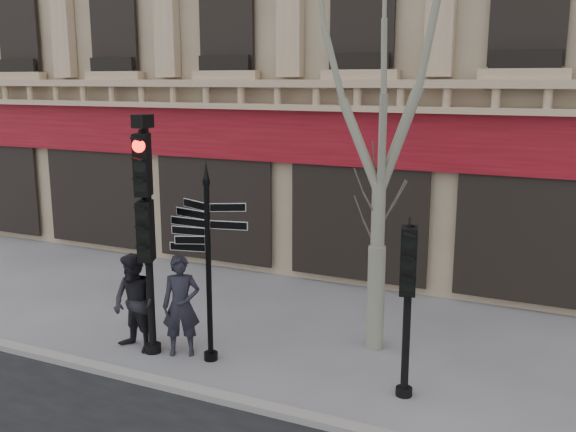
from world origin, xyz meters
name	(u,v)px	position (x,y,z in m)	size (l,w,h in m)	color
ground	(264,366)	(0.00, 0.00, 0.00)	(80.00, 80.00, 0.00)	slate
kerb	(223,398)	(0.00, -1.40, 0.06)	(80.00, 0.25, 0.12)	gray
fingerpost	(207,229)	(-1.00, -0.16, 2.42)	(1.58, 1.58, 3.60)	black
traffic_signal_main	(146,206)	(-2.14, -0.34, 2.75)	(0.57, 0.50, 4.35)	black
traffic_signal_secondary	(408,279)	(2.50, 0.01, 1.93)	(0.53, 0.44, 2.77)	black
plane_tree	(383,55)	(1.50, 1.61, 5.34)	(2.86, 2.86, 7.61)	gray
pedestrian_a	(181,306)	(-1.60, -0.17, 0.94)	(0.68, 0.45, 1.87)	black
pedestrian_b	(134,303)	(-2.48, -0.38, 0.92)	(0.89, 0.70, 1.84)	black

